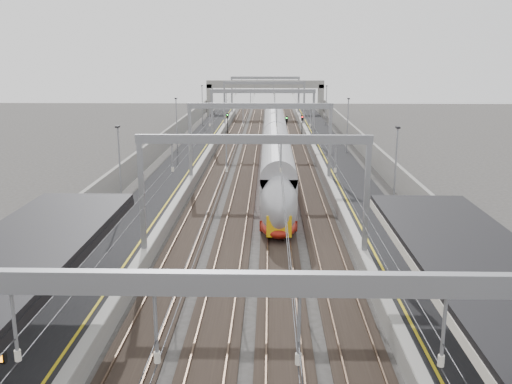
{
  "coord_description": "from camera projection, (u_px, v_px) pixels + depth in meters",
  "views": [
    {
      "loc": [
        0.86,
        -8.88,
        11.95
      ],
      "look_at": [
        0.0,
        27.37,
        3.07
      ],
      "focal_mm": 40.0,
      "sensor_mm": 36.0,
      "label": 1
    }
  ],
  "objects": [
    {
      "name": "signal_green",
      "position": [
        228.0,
        121.0,
        82.16
      ],
      "size": [
        0.32,
        0.32,
        3.48
      ],
      "color": "black",
      "rests_on": "ground"
    },
    {
      "name": "overbridge",
      "position": [
        265.0,
        89.0,
        107.32
      ],
      "size": [
        22.0,
        2.2,
        6.9
      ],
      "color": "gray",
      "rests_on": "ground"
    },
    {
      "name": "overhead_line",
      "position": [
        261.0,
        109.0,
        60.14
      ],
      "size": [
        13.0,
        140.0,
        6.6
      ],
      "color": "gray",
      "rests_on": "platform_left"
    },
    {
      "name": "wall_right",
      "position": [
        377.0,
        164.0,
        54.54
      ],
      "size": [
        0.3,
        120.0,
        3.2
      ],
      "primitive_type": "cube",
      "color": "gray",
      "rests_on": "ground"
    },
    {
      "name": "signal_red_far",
      "position": [
        302.0,
        123.0,
        79.36
      ],
      "size": [
        0.32,
        0.32,
        3.48
      ],
      "color": "black",
      "rests_on": "ground"
    },
    {
      "name": "tracks",
      "position": [
        260.0,
        179.0,
        55.17
      ],
      "size": [
        11.4,
        140.0,
        0.2
      ],
      "color": "black",
      "rests_on": "ground"
    },
    {
      "name": "platform_left",
      "position": [
        178.0,
        174.0,
        55.25
      ],
      "size": [
        4.0,
        120.0,
        1.0
      ],
      "primitive_type": "cube",
      "color": "black",
      "rests_on": "ground"
    },
    {
      "name": "wall_left",
      "position": [
        145.0,
        163.0,
        55.06
      ],
      "size": [
        0.3,
        120.0,
        3.2
      ],
      "primitive_type": "cube",
      "color": "gray",
      "rests_on": "ground"
    },
    {
      "name": "signal_red_near",
      "position": [
        287.0,
        124.0,
        78.27
      ],
      "size": [
        0.32,
        0.32,
        3.48
      ],
      "color": "black",
      "rests_on": "ground"
    },
    {
      "name": "train",
      "position": [
        276.0,
        155.0,
        56.82
      ],
      "size": [
        2.54,
        46.34,
        4.03
      ],
      "color": "maroon",
      "rests_on": "ground"
    },
    {
      "name": "platform_right",
      "position": [
        343.0,
        175.0,
        54.87
      ],
      "size": [
        4.0,
        120.0,
        1.0
      ],
      "primitive_type": "cube",
      "color": "black",
      "rests_on": "ground"
    }
  ]
}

